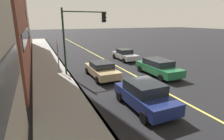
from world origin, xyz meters
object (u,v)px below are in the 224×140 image
at_px(car_tan, 102,69).
at_px(street_sign_post, 58,54).
at_px(traffic_light_mast, 81,30).
at_px(car_green, 158,67).
at_px(car_silver, 125,55).
at_px(car_navy, 145,95).

distance_m(car_tan, street_sign_post, 4.33).
bearing_deg(car_tan, traffic_light_mast, 36.71).
xyz_separation_m(car_green, street_sign_post, (4.06, 8.23, 1.08)).
xyz_separation_m(car_tan, traffic_light_mast, (1.71, 1.28, 3.32)).
bearing_deg(car_silver, car_tan, 136.70).
height_order(car_tan, street_sign_post, street_sign_post).
xyz_separation_m(car_navy, street_sign_post, (8.90, 3.54, 1.06)).
relative_size(car_silver, street_sign_post, 1.36).
distance_m(car_navy, street_sign_post, 9.64).
bearing_deg(street_sign_post, car_silver, -71.09).
bearing_deg(car_navy, car_green, -44.10).
bearing_deg(car_tan, car_green, -106.70).
distance_m(car_green, car_navy, 6.75).
bearing_deg(car_navy, traffic_light_mast, 10.76).
bearing_deg(car_green, street_sign_post, 63.77).
height_order(car_green, street_sign_post, street_sign_post).
relative_size(car_silver, traffic_light_mast, 0.73).
bearing_deg(car_navy, street_sign_post, 21.68).
bearing_deg(traffic_light_mast, car_green, -117.20).
xyz_separation_m(car_silver, traffic_light_mast, (-3.75, 6.42, 3.33)).
xyz_separation_m(car_silver, street_sign_post, (-2.89, 8.44, 1.15)).
bearing_deg(traffic_light_mast, car_tan, -143.29).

